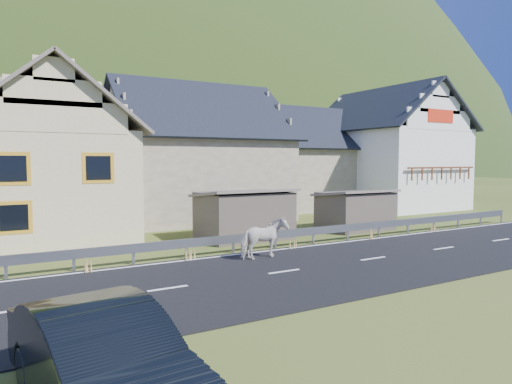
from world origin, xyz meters
TOP-DOWN VIEW (x-y plane):
  - ground at (0.00, 0.00)m, footprint 160.00×160.00m
  - road at (0.00, 0.00)m, footprint 60.00×7.00m
  - lane_markings at (0.00, 0.00)m, footprint 60.00×6.60m
  - guardrail at (-0.00, 3.68)m, footprint 28.10×0.09m
  - shed_left at (-2.00, 6.50)m, footprint 4.30×3.30m
  - shed_right at (4.50, 6.00)m, footprint 3.80×2.90m
  - house_cream at (-10.00, 12.00)m, footprint 7.80×9.80m
  - house_stone_a at (-1.00, 15.00)m, footprint 10.80×9.80m
  - house_stone_b at (9.00, 17.00)m, footprint 9.80×8.80m
  - house_white at (15.00, 14.00)m, footprint 8.80×10.80m
  - mountain at (5.00, 180.00)m, footprint 440.00×280.00m
  - horse at (-3.53, 2.07)m, footprint 0.94×1.87m
  - car at (-10.94, -5.75)m, footprint 2.38×5.05m

SIDE VIEW (x-z plane):
  - mountain at x=5.00m, z-range -150.00..110.00m
  - ground at x=0.00m, z-range 0.00..0.00m
  - road at x=0.00m, z-range 0.00..0.04m
  - lane_markings at x=0.00m, z-range 0.04..0.05m
  - guardrail at x=0.00m, z-range 0.19..0.94m
  - car at x=-10.94m, z-range 0.00..1.60m
  - horse at x=-3.53m, z-range 0.04..1.58m
  - shed_right at x=4.50m, z-range -0.10..2.10m
  - shed_left at x=-2.00m, z-range -0.10..2.30m
  - house_stone_b at x=9.00m, z-range 0.19..8.29m
  - house_cream at x=-10.00m, z-range 0.21..8.51m
  - house_stone_a at x=-1.00m, z-range 0.18..9.08m
  - house_white at x=15.00m, z-range 0.21..9.91m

